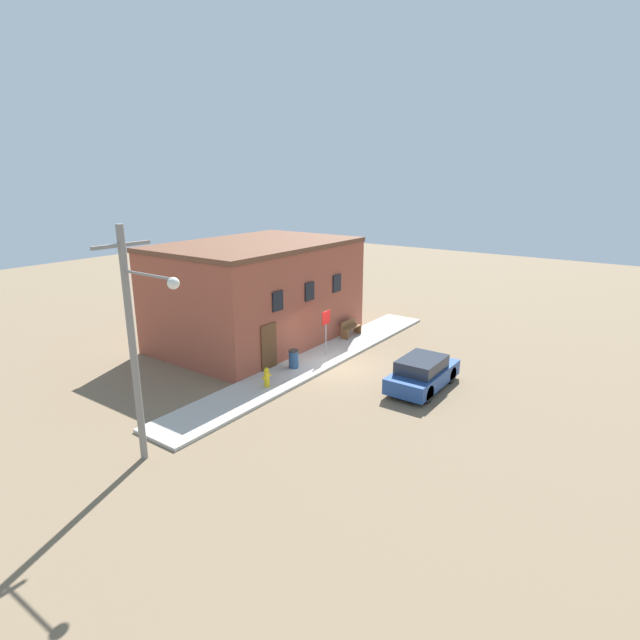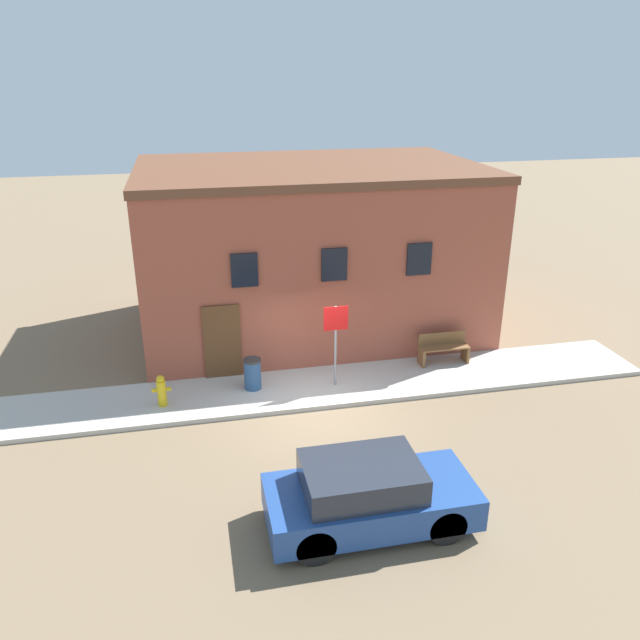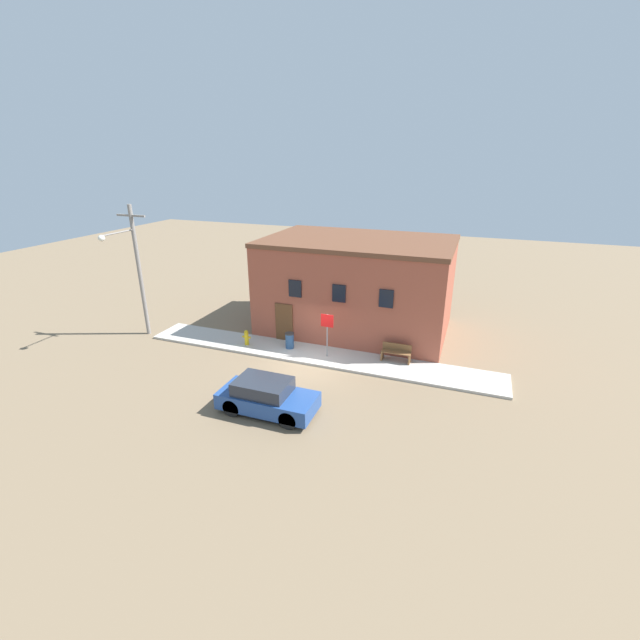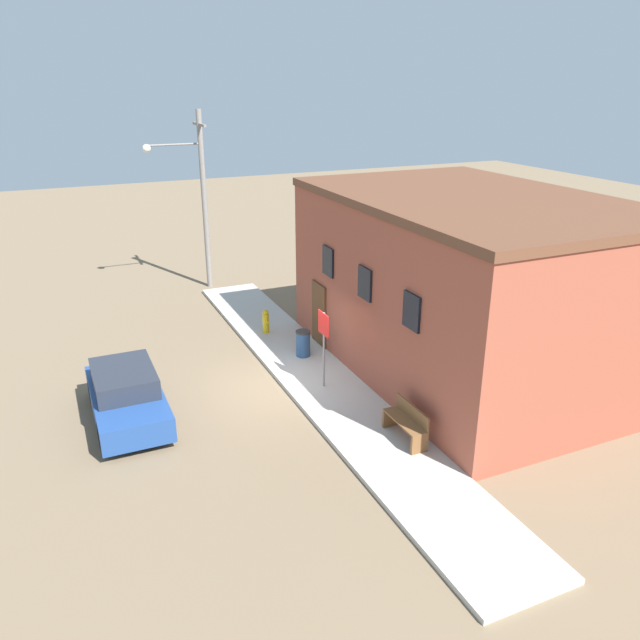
{
  "view_description": "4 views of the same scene",
  "coord_description": "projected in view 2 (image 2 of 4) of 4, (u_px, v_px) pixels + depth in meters",
  "views": [
    {
      "loc": [
        -18.07,
        -11.99,
        8.44
      ],
      "look_at": [
        0.26,
        1.1,
        2.0
      ],
      "focal_mm": 28.0,
      "sensor_mm": 36.0,
      "label": 1
    },
    {
      "loc": [
        -2.84,
        -13.34,
        8.0
      ],
      "look_at": [
        0.26,
        1.1,
        2.0
      ],
      "focal_mm": 35.0,
      "sensor_mm": 36.0,
      "label": 2
    },
    {
      "loc": [
        7.1,
        -17.28,
        9.55
      ],
      "look_at": [
        0.26,
        1.1,
        2.0
      ],
      "focal_mm": 24.0,
      "sensor_mm": 36.0,
      "label": 3
    },
    {
      "loc": [
        15.16,
        -5.56,
        8.36
      ],
      "look_at": [
        0.26,
        1.1,
        2.0
      ],
      "focal_mm": 35.0,
      "sensor_mm": 36.0,
      "label": 4
    }
  ],
  "objects": [
    {
      "name": "ground_plane",
      "position": [
        319.0,
        411.0,
        15.65
      ],
      "size": [
        80.0,
        80.0,
        0.0
      ],
      "primitive_type": "plane",
      "color": "#7A664C"
    },
    {
      "name": "sidewalk",
      "position": [
        310.0,
        388.0,
        16.62
      ],
      "size": [
        18.51,
        2.2,
        0.12
      ],
      "color": "#BCB7AD",
      "rests_on": "ground"
    },
    {
      "name": "brick_building",
      "position": [
        309.0,
        248.0,
        19.87
      ],
      "size": [
        10.36,
        6.87,
        5.27
      ],
      "color": "#9E4C38",
      "rests_on": "ground"
    },
    {
      "name": "fire_hydrant",
      "position": [
        162.0,
        390.0,
        15.5
      ],
      "size": [
        0.47,
        0.23,
        0.83
      ],
      "color": "gold",
      "rests_on": "sidewalk"
    },
    {
      "name": "stop_sign",
      "position": [
        336.0,
        331.0,
        16.07
      ],
      "size": [
        0.65,
        0.06,
        2.24
      ],
      "color": "gray",
      "rests_on": "sidewalk"
    },
    {
      "name": "bench",
      "position": [
        443.0,
        348.0,
        17.78
      ],
      "size": [
        1.42,
        0.44,
        0.87
      ],
      "color": "brown",
      "rests_on": "sidewalk"
    },
    {
      "name": "trash_bin",
      "position": [
        253.0,
        374.0,
        16.33
      ],
      "size": [
        0.47,
        0.47,
        0.84
      ],
      "color": "#2D517F",
      "rests_on": "sidewalk"
    },
    {
      "name": "parked_car",
      "position": [
        368.0,
        495.0,
        11.51
      ],
      "size": [
        3.88,
        1.72,
        1.36
      ],
      "color": "black",
      "rests_on": "ground"
    }
  ]
}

